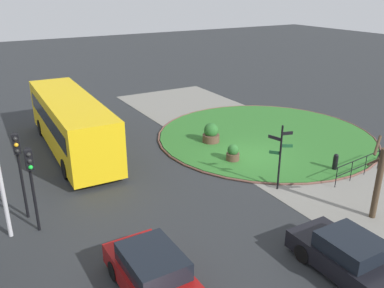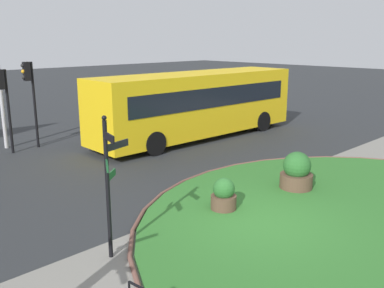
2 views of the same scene
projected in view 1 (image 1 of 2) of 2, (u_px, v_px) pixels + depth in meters
ground at (251, 157)px, 22.26m from camera, size 120.00×120.00×0.00m
sidewalk_paving at (279, 150)px, 23.22m from camera, size 32.00×7.87×0.02m
grass_island at (265, 136)px, 25.33m from camera, size 13.14×13.14×0.10m
grass_kerb_ring at (265, 136)px, 25.32m from camera, size 13.45×13.45×0.11m
signpost_directional at (280, 153)px, 18.17m from camera, size 0.96×0.83×3.13m
bollard_foreground at (335, 162)px, 20.48m from camera, size 0.25×0.25×0.93m
railing_grass_edge at (366, 162)px, 19.97m from camera, size 0.53×4.75×1.04m
bus_yellow at (71, 123)px, 22.65m from camera, size 11.00×2.86×3.07m
car_near_lane at (353, 260)px, 12.97m from camera, size 4.38×1.91×1.36m
car_trailing at (155, 276)px, 12.17m from camera, size 4.38×1.92×1.43m
traffic_light_near at (31, 172)px, 14.61m from camera, size 0.49×0.26×3.44m
traffic_light_far at (18, 157)px, 15.41m from camera, size 0.49×0.28×3.69m
planter_near_signpost at (233, 154)px, 21.57m from camera, size 0.70×0.70×0.97m
planter_kerbside at (211, 134)px, 24.06m from camera, size 1.01×1.01×1.25m
street_tree_bare at (379, 178)px, 15.91m from camera, size 1.27×1.06×3.44m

